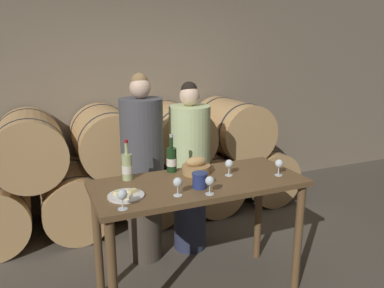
{
  "coord_description": "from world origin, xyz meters",
  "views": [
    {
      "loc": [
        -1.08,
        -2.38,
        1.92
      ],
      "look_at": [
        0.0,
        0.14,
        1.21
      ],
      "focal_mm": 35.0,
      "sensor_mm": 36.0,
      "label": 1
    }
  ],
  "objects_px": {
    "blue_crock": "(200,180)",
    "cheese_plate": "(126,195)",
    "wine_glass_far_right": "(279,164)",
    "wine_glass_center": "(210,182)",
    "person_left": "(143,170)",
    "wine_glass_left": "(178,183)",
    "person_right": "(190,168)",
    "wine_bottle_red": "(172,159)",
    "tasting_table": "(199,199)",
    "wine_glass_right": "(229,164)",
    "wine_glass_far_left": "(122,196)",
    "bread_basket": "(196,167)",
    "wine_bottle_white": "(127,167)"
  },
  "relations": [
    {
      "from": "blue_crock",
      "to": "cheese_plate",
      "type": "distance_m",
      "value": 0.52
    },
    {
      "from": "wine_glass_far_right",
      "to": "wine_glass_center",
      "type": "bearing_deg",
      "value": -168.41
    },
    {
      "from": "person_left",
      "to": "wine_glass_far_right",
      "type": "bearing_deg",
      "value": -44.06
    },
    {
      "from": "wine_glass_left",
      "to": "wine_glass_far_right",
      "type": "distance_m",
      "value": 0.87
    },
    {
      "from": "person_right",
      "to": "wine_bottle_red",
      "type": "bearing_deg",
      "value": -128.59
    },
    {
      "from": "tasting_table",
      "to": "cheese_plate",
      "type": "xyz_separation_m",
      "value": [
        -0.57,
        -0.09,
        0.15
      ]
    },
    {
      "from": "person_right",
      "to": "wine_glass_right",
      "type": "height_order",
      "value": "person_right"
    },
    {
      "from": "wine_glass_center",
      "to": "wine_glass_right",
      "type": "xyz_separation_m",
      "value": [
        0.3,
        0.28,
        0.0
      ]
    },
    {
      "from": "wine_glass_far_left",
      "to": "wine_glass_center",
      "type": "relative_size",
      "value": 1.0
    },
    {
      "from": "wine_glass_left",
      "to": "wine_glass_far_right",
      "type": "bearing_deg",
      "value": 4.82
    },
    {
      "from": "blue_crock",
      "to": "wine_glass_left",
      "type": "height_order",
      "value": "wine_glass_left"
    },
    {
      "from": "wine_glass_center",
      "to": "wine_glass_far_right",
      "type": "xyz_separation_m",
      "value": [
        0.66,
        0.13,
        0.0
      ]
    },
    {
      "from": "bread_basket",
      "to": "blue_crock",
      "type": "bearing_deg",
      "value": -109.11
    },
    {
      "from": "wine_bottle_red",
      "to": "wine_glass_right",
      "type": "height_order",
      "value": "wine_bottle_red"
    },
    {
      "from": "wine_glass_left",
      "to": "wine_glass_far_right",
      "type": "height_order",
      "value": "same"
    },
    {
      "from": "wine_bottle_red",
      "to": "wine_glass_right",
      "type": "relative_size",
      "value": 2.39
    },
    {
      "from": "wine_bottle_red",
      "to": "bread_basket",
      "type": "height_order",
      "value": "wine_bottle_red"
    },
    {
      "from": "person_right",
      "to": "wine_glass_far_left",
      "type": "relative_size",
      "value": 12.77
    },
    {
      "from": "bread_basket",
      "to": "wine_glass_far_right",
      "type": "xyz_separation_m",
      "value": [
        0.57,
        -0.29,
        0.04
      ]
    },
    {
      "from": "person_right",
      "to": "bread_basket",
      "type": "bearing_deg",
      "value": -107.65
    },
    {
      "from": "person_left",
      "to": "wine_glass_far_left",
      "type": "height_order",
      "value": "person_left"
    },
    {
      "from": "blue_crock",
      "to": "wine_glass_far_right",
      "type": "xyz_separation_m",
      "value": [
        0.67,
        -0.0,
        0.03
      ]
    },
    {
      "from": "person_left",
      "to": "person_right",
      "type": "distance_m",
      "value": 0.45
    },
    {
      "from": "wine_glass_far_right",
      "to": "person_left",
      "type": "bearing_deg",
      "value": 135.94
    },
    {
      "from": "wine_bottle_white",
      "to": "blue_crock",
      "type": "height_order",
      "value": "wine_bottle_white"
    },
    {
      "from": "blue_crock",
      "to": "wine_glass_right",
      "type": "bearing_deg",
      "value": 25.14
    },
    {
      "from": "wine_bottle_white",
      "to": "wine_glass_left",
      "type": "relative_size",
      "value": 2.41
    },
    {
      "from": "wine_glass_center",
      "to": "blue_crock",
      "type": "bearing_deg",
      "value": 95.18
    },
    {
      "from": "wine_glass_far_left",
      "to": "wine_glass_right",
      "type": "bearing_deg",
      "value": 17.88
    },
    {
      "from": "person_left",
      "to": "cheese_plate",
      "type": "relative_size",
      "value": 7.01
    },
    {
      "from": "wine_glass_far_left",
      "to": "wine_glass_right",
      "type": "xyz_separation_m",
      "value": [
        0.9,
        0.29,
        0.0
      ]
    },
    {
      "from": "wine_glass_left",
      "to": "wine_glass_far_right",
      "type": "relative_size",
      "value": 1.0
    },
    {
      "from": "person_left",
      "to": "wine_bottle_red",
      "type": "distance_m",
      "value": 0.47
    },
    {
      "from": "wine_bottle_red",
      "to": "person_left",
      "type": "bearing_deg",
      "value": 106.45
    },
    {
      "from": "wine_glass_right",
      "to": "wine_glass_far_right",
      "type": "xyz_separation_m",
      "value": [
        0.36,
        -0.15,
        0.0
      ]
    },
    {
      "from": "person_left",
      "to": "wine_bottle_red",
      "type": "xyz_separation_m",
      "value": [
        0.12,
        -0.41,
        0.2
      ]
    },
    {
      "from": "person_left",
      "to": "wine_glass_far_left",
      "type": "bearing_deg",
      "value": -112.58
    },
    {
      "from": "tasting_table",
      "to": "wine_bottle_red",
      "type": "distance_m",
      "value": 0.39
    },
    {
      "from": "wine_glass_far_right",
      "to": "wine_bottle_red",
      "type": "bearing_deg",
      "value": 150.63
    },
    {
      "from": "cheese_plate",
      "to": "wine_glass_right",
      "type": "xyz_separation_m",
      "value": [
        0.83,
        0.1,
        0.08
      ]
    },
    {
      "from": "person_left",
      "to": "wine_glass_center",
      "type": "distance_m",
      "value": 0.99
    },
    {
      "from": "wine_bottle_white",
      "to": "wine_glass_far_left",
      "type": "relative_size",
      "value": 2.41
    },
    {
      "from": "wine_bottle_white",
      "to": "wine_glass_left",
      "type": "xyz_separation_m",
      "value": [
        0.23,
        -0.44,
        -0.01
      ]
    },
    {
      "from": "tasting_table",
      "to": "person_right",
      "type": "bearing_deg",
      "value": 72.7
    },
    {
      "from": "wine_glass_center",
      "to": "person_right",
      "type": "bearing_deg",
      "value": 74.94
    },
    {
      "from": "tasting_table",
      "to": "wine_glass_right",
      "type": "height_order",
      "value": "wine_glass_right"
    },
    {
      "from": "bread_basket",
      "to": "wine_glass_far_left",
      "type": "bearing_deg",
      "value": -147.7
    },
    {
      "from": "cheese_plate",
      "to": "wine_glass_right",
      "type": "height_order",
      "value": "wine_glass_right"
    },
    {
      "from": "wine_glass_left",
      "to": "blue_crock",
      "type": "bearing_deg",
      "value": 20.65
    },
    {
      "from": "person_left",
      "to": "wine_bottle_white",
      "type": "height_order",
      "value": "person_left"
    }
  ]
}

